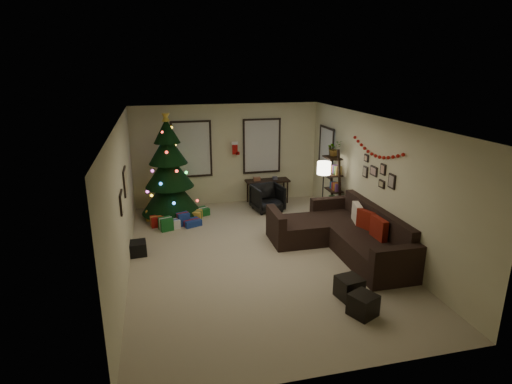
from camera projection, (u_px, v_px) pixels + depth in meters
floor at (258, 255)px, 8.42m from camera, size 7.00×7.00×0.00m
ceiling at (258, 121)px, 7.63m from camera, size 7.00×7.00×0.00m
wall_back at (227, 155)px, 11.28m from camera, size 5.00×0.00×5.00m
wall_front at (331, 278)px, 4.77m from camera, size 5.00×0.00×5.00m
wall_left at (123, 201)px, 7.46m from camera, size 0.00×7.00×7.00m
wall_right at (376, 183)px, 8.58m from camera, size 0.00×7.00×7.00m
window_back_left at (192, 149)px, 10.98m from camera, size 1.05×0.06×1.50m
window_back_right at (262, 146)px, 11.40m from camera, size 1.05×0.06×1.50m
window_right_wall at (327, 152)px, 10.90m from camera, size 0.06×0.90×1.30m
christmas_tree at (169, 174)px, 10.24m from camera, size 1.44×1.44×2.68m
presents at (178, 219)px, 10.07m from camera, size 1.50×1.12×0.30m
sofa at (344, 235)px, 8.63m from camera, size 2.10×3.03×0.92m
pillow_red_a at (379, 230)px, 8.04m from camera, size 0.13×0.47×0.46m
pillow_red_b at (366, 220)px, 8.52m from camera, size 0.24×0.42×0.41m
pillow_cream at (357, 214)px, 8.89m from camera, size 0.24×0.47×0.45m
ottoman_near at (349, 288)px, 6.85m from camera, size 0.44×0.44×0.36m
ottoman_far at (363, 305)px, 6.37m from camera, size 0.49×0.49×0.35m
desk at (267, 183)px, 11.48m from camera, size 1.20×0.43×0.65m
desk_chair at (268, 198)px, 10.90m from camera, size 0.77×0.73×0.69m
bookshelf at (335, 185)px, 10.14m from camera, size 0.30×0.53×1.81m
potted_plant at (334, 146)px, 10.00m from camera, size 0.50×0.45×0.49m
floor_lamp at (324, 172)px, 9.84m from camera, size 0.32×0.32×1.50m
art_map at (125, 181)px, 8.06m from camera, size 0.04×0.60×0.50m
art_abstract at (122, 202)px, 7.03m from camera, size 0.04×0.45×0.35m
gallery at (378, 173)px, 8.45m from camera, size 0.03×1.25×0.54m
garland at (376, 150)px, 8.40m from camera, size 0.08×1.90×0.30m
stocking_left at (222, 147)px, 11.22m from camera, size 0.20×0.05×0.36m
stocking_right at (235, 148)px, 11.10m from camera, size 0.20×0.05×0.36m
storage_bin at (132, 249)px, 8.39m from camera, size 0.57×0.40×0.27m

